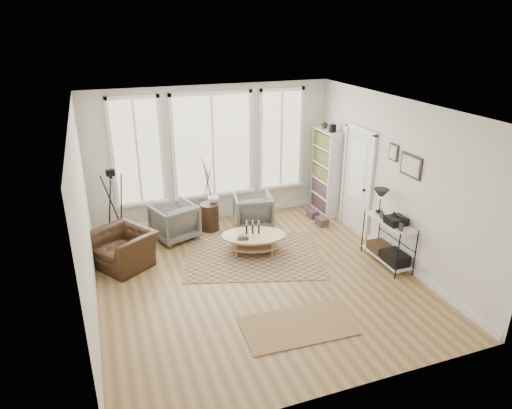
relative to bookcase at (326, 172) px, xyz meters
name	(u,v)px	position (x,y,z in m)	size (l,w,h in m)	color
room	(258,200)	(-2.42, -2.20, 0.47)	(5.50, 5.54, 2.90)	#A27B4A
bay_window	(213,148)	(-2.44, 0.49, 0.65)	(4.14, 0.12, 2.24)	#C9BC88
door	(357,179)	(0.13, -1.08, 0.17)	(0.09, 1.06, 2.22)	silver
bookcase	(326,172)	(0.00, 0.00, 0.00)	(0.31, 0.85, 2.06)	white
low_shelf	(388,237)	(-0.06, -2.52, -0.44)	(0.38, 1.08, 1.30)	white
wall_art	(406,162)	(0.14, -2.49, 0.92)	(0.04, 0.88, 0.44)	black
rug_main	(254,255)	(-2.22, -1.46, -0.95)	(2.49, 1.87, 0.01)	brown
rug_runner	(298,325)	(-2.33, -3.67, -0.94)	(1.61, 0.89, 0.01)	brown
coffee_table	(253,239)	(-2.19, -1.35, -0.66)	(1.36, 1.06, 0.55)	tan
armchair_left	(174,221)	(-3.46, -0.22, -0.59)	(0.78, 0.81, 0.73)	slate
armchair_right	(253,210)	(-1.79, -0.20, -0.60)	(0.77, 0.79, 0.72)	slate
side_table	(209,195)	(-2.70, -0.06, -0.18)	(0.38, 0.38, 1.60)	#342115
vase	(213,197)	(-2.59, 0.00, -0.26)	(0.23, 0.23, 0.24)	silver
accent_chair	(123,248)	(-4.52, -0.98, -0.63)	(0.88, 1.00, 0.65)	#342115
tripod_camera	(115,213)	(-4.56, -0.23, -0.23)	(0.55, 0.55, 1.57)	black
book_stack_near	(313,214)	(-0.39, -0.22, -0.88)	(0.20, 0.25, 0.16)	brown
book_stack_far	(322,221)	(-0.39, -0.67, -0.87)	(0.21, 0.26, 0.17)	brown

